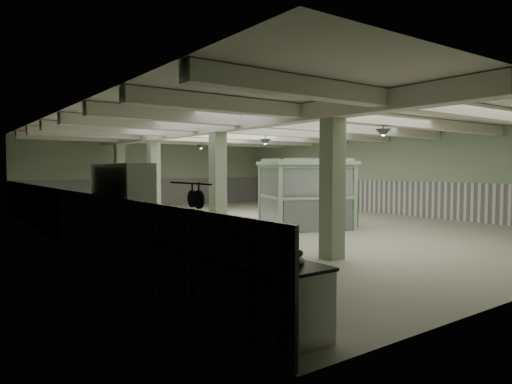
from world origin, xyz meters
TOP-DOWN VIEW (x-y plane):
  - floor at (0.00, 0.00)m, footprint 20.00×20.00m
  - ceiling at (0.00, 0.00)m, footprint 14.00×20.00m
  - wall_back at (0.00, 10.00)m, footprint 14.00×0.02m
  - wall_left at (-7.00, 0.00)m, footprint 0.02×20.00m
  - wall_right at (7.00, 0.00)m, footprint 0.02×20.00m
  - wainscot_left at (-6.97, 0.00)m, footprint 0.05×19.90m
  - wainscot_right at (6.97, 0.00)m, footprint 0.05×19.90m
  - wainscot_back at (0.00, 9.97)m, footprint 13.90×0.05m
  - girder at (-2.50, 0.00)m, footprint 0.45×19.90m
  - beam_a at (0.00, -7.50)m, footprint 13.90×0.35m
  - beam_b at (0.00, -5.00)m, footprint 13.90×0.35m
  - beam_c at (0.00, -2.50)m, footprint 13.90×0.35m
  - beam_d at (0.00, 0.00)m, footprint 13.90×0.35m
  - beam_e at (0.00, 2.50)m, footprint 13.90×0.35m
  - beam_f at (0.00, 5.00)m, footprint 13.90×0.35m
  - beam_g at (0.00, 7.50)m, footprint 13.90×0.35m
  - column_a at (-2.50, -6.00)m, footprint 0.42×0.42m
  - column_b at (-2.50, -1.00)m, footprint 0.42×0.42m
  - column_c at (-2.50, 4.00)m, footprint 0.42×0.42m
  - column_d at (-2.50, 8.00)m, footprint 0.42×0.42m
  - hook_rail at (-6.93, -7.60)m, footprint 0.02×1.20m
  - pendant_front at (0.50, -5.00)m, footprint 0.44×0.44m
  - pendant_mid at (0.50, 0.50)m, footprint 0.44×0.44m
  - pendant_back at (0.50, 5.50)m, footprint 0.44×0.44m
  - prep_counter at (-6.54, -7.00)m, footprint 0.93×5.32m
  - pitcher_near at (-6.66, -6.59)m, footprint 0.23×0.25m
  - pitcher_far at (-6.39, -4.62)m, footprint 0.21×0.23m
  - veg_colander at (-6.41, -9.10)m, footprint 0.51×0.51m
  - orange_bowl at (-6.50, -4.70)m, footprint 0.32×0.32m
  - skillet_near at (-6.88, -7.77)m, footprint 0.03×0.26m
  - skillet_far at (-6.88, -7.58)m, footprint 0.03×0.25m
  - walkin_cooler at (-6.62, -4.00)m, footprint 1.06×2.31m
  - guard_booth at (0.63, -1.64)m, footprint 3.50×3.24m
  - filing_cabinet at (2.28, -2.15)m, footprint 0.39×0.53m

SIDE VIEW (x-z plane):
  - floor at x=0.00m, z-range 0.00..0.00m
  - prep_counter at x=-6.54m, z-range 0.01..0.92m
  - filing_cabinet at x=2.28m, z-range 0.00..1.11m
  - wainscot_left at x=-6.97m, z-range 0.00..1.50m
  - wainscot_right at x=6.97m, z-range 0.00..1.50m
  - wainscot_back at x=0.00m, z-range 0.00..1.50m
  - orange_bowl at x=-6.50m, z-range 0.90..0.99m
  - veg_colander at x=-6.41m, z-range 0.90..1.10m
  - pitcher_near at x=-6.66m, z-range 0.90..1.17m
  - pitcher_far at x=-6.39m, z-range 0.90..1.18m
  - walkin_cooler at x=-6.62m, z-range 0.00..2.12m
  - guard_booth at x=0.63m, z-range 0.40..2.79m
  - skillet_near at x=-6.88m, z-range 1.50..1.76m
  - skillet_far at x=-6.88m, z-range 1.51..1.75m
  - wall_back at x=0.00m, z-range 0.00..3.60m
  - wall_left at x=-7.00m, z-range 0.00..3.60m
  - wall_right at x=7.00m, z-range 0.00..3.60m
  - column_a at x=-2.50m, z-range 0.00..3.60m
  - column_b at x=-2.50m, z-range 0.00..3.60m
  - column_c at x=-2.50m, z-range 0.00..3.60m
  - column_d at x=-2.50m, z-range 0.00..3.60m
  - hook_rail at x=-6.93m, z-range 1.84..1.86m
  - pendant_front at x=0.50m, z-range 2.94..3.16m
  - pendant_mid at x=0.50m, z-range 2.94..3.16m
  - pendant_back at x=0.50m, z-range 2.94..3.16m
  - girder at x=-2.50m, z-range 3.18..3.58m
  - beam_a at x=0.00m, z-range 3.26..3.58m
  - beam_b at x=0.00m, z-range 3.26..3.58m
  - beam_c at x=0.00m, z-range 3.26..3.58m
  - beam_d at x=0.00m, z-range 3.26..3.58m
  - beam_e at x=0.00m, z-range 3.26..3.58m
  - beam_f at x=0.00m, z-range 3.26..3.58m
  - beam_g at x=0.00m, z-range 3.26..3.58m
  - ceiling at x=0.00m, z-range 3.59..3.61m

